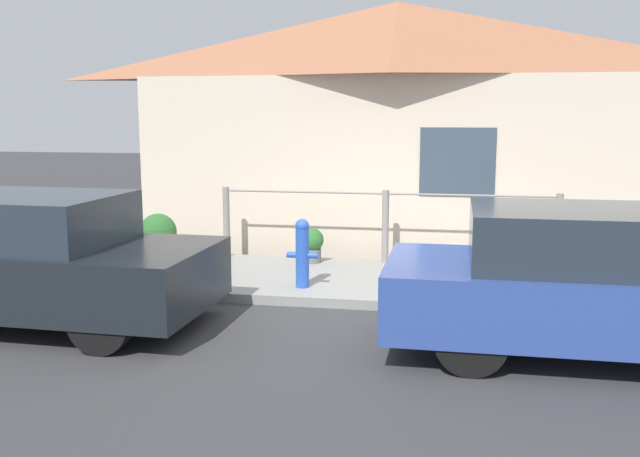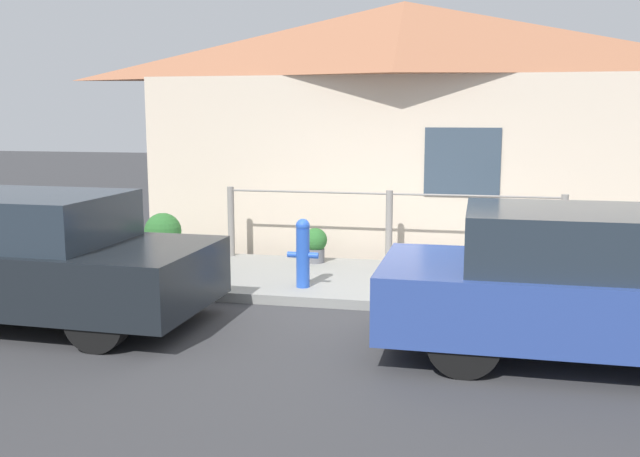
# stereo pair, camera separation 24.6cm
# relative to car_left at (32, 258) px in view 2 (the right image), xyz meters

# --- Properties ---
(ground_plane) EXTENTS (60.00, 60.00, 0.00)m
(ground_plane) POSITION_rel_car_left_xyz_m (3.52, 1.15, -0.70)
(ground_plane) COLOR #38383A
(sidewalk) EXTENTS (24.00, 2.35, 0.12)m
(sidewalk) POSITION_rel_car_left_xyz_m (3.52, 2.32, -0.65)
(sidewalk) COLOR gray
(sidewalk) RESTS_ON ground_plane
(house) EXTENTS (8.39, 2.23, 4.02)m
(house) POSITION_rel_car_left_xyz_m (3.52, 4.87, 2.50)
(house) COLOR beige
(house) RESTS_ON ground_plane
(fence) EXTENTS (4.90, 0.10, 1.05)m
(fence) POSITION_rel_car_left_xyz_m (3.52, 3.35, -0.00)
(fence) COLOR gray
(fence) RESTS_ON sidewalk
(car_left) EXTENTS (3.90, 1.89, 1.41)m
(car_left) POSITION_rel_car_left_xyz_m (0.00, 0.00, 0.00)
(car_left) COLOR black
(car_left) RESTS_ON ground_plane
(car_right) EXTENTS (4.26, 1.74, 1.40)m
(car_right) POSITION_rel_car_left_xyz_m (5.93, -0.00, -0.00)
(car_right) COLOR #2D4793
(car_right) RESTS_ON ground_plane
(fire_hydrant) EXTENTS (0.39, 0.17, 0.86)m
(fire_hydrant) POSITION_rel_car_left_xyz_m (2.65, 1.64, -0.13)
(fire_hydrant) COLOR blue
(fire_hydrant) RESTS_ON sidewalk
(potted_plant_near_hydrant) EXTENTS (0.35, 0.35, 0.50)m
(potted_plant_near_hydrant) POSITION_rel_car_left_xyz_m (2.48, 3.13, -0.31)
(potted_plant_near_hydrant) COLOR slate
(potted_plant_near_hydrant) RESTS_ON sidewalk
(potted_plant_by_fence) EXTENTS (0.54, 0.54, 0.70)m
(potted_plant_by_fence) POSITION_rel_car_left_xyz_m (0.23, 2.86, -0.18)
(potted_plant_by_fence) COLOR slate
(potted_plant_by_fence) RESTS_ON sidewalk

